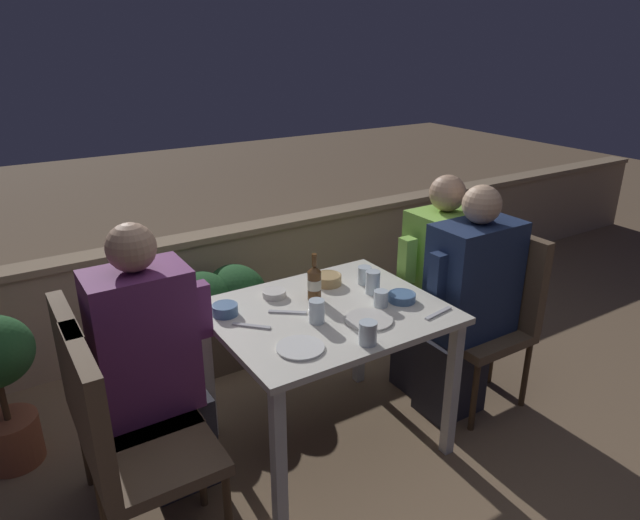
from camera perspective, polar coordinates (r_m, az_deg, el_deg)
ground_plane at (r=2.98m, az=0.67°, el=-17.74°), size 16.00×16.00×0.00m
parapet_wall at (r=3.85m, az=-10.46°, el=-2.18°), size 9.00×0.18×0.71m
dining_table at (r=2.62m, az=0.73°, el=-6.85°), size 1.01×0.83×0.74m
planter_hedge at (r=3.48m, az=-11.43°, el=-5.39°), size 0.77×0.47×0.59m
chair_left_near at (r=2.24m, az=-19.15°, el=-16.38°), size 0.45×0.45×0.95m
chair_left_far at (r=2.48m, az=-20.76°, el=-12.60°), size 0.45×0.45×0.95m
person_purple_stripe at (r=2.48m, az=-16.23°, el=-10.07°), size 0.48×0.26×1.24m
chair_right_near at (r=3.18m, az=17.00°, el=-4.29°), size 0.45×0.45×0.95m
person_navy_jumper at (r=3.01m, az=14.46°, el=-4.26°), size 0.51×0.26×1.23m
chair_right_far at (r=3.34m, az=14.02°, el=-2.65°), size 0.45×0.45×0.95m
person_green_blouse at (r=3.18m, az=11.48°, el=-2.44°), size 0.47×0.26×1.22m
beer_bottle at (r=2.64m, az=-0.58°, el=-2.24°), size 0.07×0.07×0.23m
plate_0 at (r=2.49m, az=4.90°, el=-5.96°), size 0.21×0.21×0.01m
plate_1 at (r=2.27m, az=-1.98°, el=-8.76°), size 0.19×0.19×0.01m
bowl_0 at (r=2.70m, az=-4.60°, el=-3.33°), size 0.11×0.11×0.03m
bowl_1 at (r=2.67m, az=8.19°, el=-3.65°), size 0.13×0.13×0.04m
bowl_2 at (r=2.82m, az=0.77°, el=-1.90°), size 0.14×0.14×0.05m
bowl_3 at (r=2.55m, az=-9.48°, el=-4.87°), size 0.11×0.11×0.05m
glass_cup_0 at (r=2.83m, az=4.47°, el=-1.52°), size 0.07×0.07×0.09m
glass_cup_1 at (r=2.72m, az=5.30°, el=-2.23°), size 0.07×0.07×0.11m
glass_cup_2 at (r=2.61m, az=6.11°, el=-3.85°), size 0.07×0.07×0.08m
glass_cup_3 at (r=2.45m, az=-0.33°, el=-5.15°), size 0.07×0.07×0.10m
glass_cup_4 at (r=2.29m, az=4.81°, el=-7.29°), size 0.07×0.07×0.10m
fork_0 at (r=2.59m, az=11.74°, el=-5.23°), size 0.17×0.05×0.01m
fork_1 at (r=2.55m, az=-3.28°, el=-5.22°), size 0.15×0.12×0.01m
fork_2 at (r=2.45m, az=-6.88°, el=-6.56°), size 0.13×0.14×0.01m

